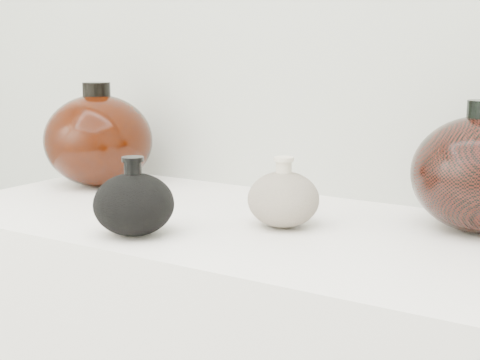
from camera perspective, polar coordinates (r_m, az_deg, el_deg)
The scene contains 3 objects.
black_gourd_vase at distance 1.04m, azimuth -9.04°, elevation -2.00°, with size 0.15×0.15×0.12m.
cream_gourd_vase at distance 1.08m, azimuth 3.72°, elevation -1.60°, with size 0.14×0.14×0.11m.
left_round_pot at distance 1.43m, azimuth -11.98°, elevation 3.37°, with size 0.26×0.26×0.22m.
Camera 1 is at (0.53, 0.02, 1.18)m, focal length 50.00 mm.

